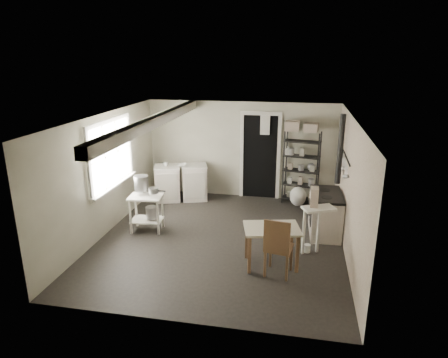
% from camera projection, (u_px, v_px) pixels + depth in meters
% --- Properties ---
extents(floor, '(5.00, 5.00, 0.00)m').
position_uv_depth(floor, '(221.00, 239.00, 7.55)').
color(floor, black).
rests_on(floor, ground).
extents(ceiling, '(5.00, 5.00, 0.00)m').
position_uv_depth(ceiling, '(221.00, 118.00, 6.86)').
color(ceiling, silver).
rests_on(ceiling, wall_back).
extents(wall_back, '(4.50, 0.02, 2.30)m').
position_uv_depth(wall_back, '(241.00, 150.00, 9.54)').
color(wall_back, '#B1AD97').
rests_on(wall_back, ground).
extents(wall_front, '(4.50, 0.02, 2.30)m').
position_uv_depth(wall_front, '(180.00, 242.00, 4.86)').
color(wall_front, '#B1AD97').
rests_on(wall_front, ground).
extents(wall_left, '(0.02, 5.00, 2.30)m').
position_uv_depth(wall_left, '(105.00, 174.00, 7.61)').
color(wall_left, '#B1AD97').
rests_on(wall_left, ground).
extents(wall_right, '(0.02, 5.00, 2.30)m').
position_uv_depth(wall_right, '(350.00, 189.00, 6.79)').
color(wall_right, '#B1AD97').
rests_on(wall_right, ground).
extents(window, '(0.12, 1.76, 1.28)m').
position_uv_depth(window, '(110.00, 154.00, 7.69)').
color(window, silver).
rests_on(window, wall_left).
extents(doorway, '(0.96, 0.10, 2.08)m').
position_uv_depth(doorway, '(260.00, 157.00, 9.48)').
color(doorway, silver).
rests_on(doorway, ground).
extents(ceiling_beam, '(0.18, 5.00, 0.18)m').
position_uv_depth(ceiling_beam, '(155.00, 121.00, 7.11)').
color(ceiling_beam, silver).
rests_on(ceiling_beam, ceiling).
extents(wallpaper_panel, '(0.01, 5.00, 2.30)m').
position_uv_depth(wallpaper_panel, '(350.00, 189.00, 6.79)').
color(wallpaper_panel, '#BFB19B').
rests_on(wallpaper_panel, wall_right).
extents(utensil_rail, '(0.06, 1.20, 0.44)m').
position_uv_depth(utensil_rail, '(345.00, 157.00, 7.25)').
color(utensil_rail, '#B5B5B8').
rests_on(utensil_rail, wall_right).
extents(prep_table, '(0.67, 0.51, 0.72)m').
position_uv_depth(prep_table, '(147.00, 211.00, 7.81)').
color(prep_table, silver).
rests_on(prep_table, ground).
extents(stockpot, '(0.33, 0.33, 0.30)m').
position_uv_depth(stockpot, '(141.00, 183.00, 7.77)').
color(stockpot, '#B5B5B8').
rests_on(stockpot, prep_table).
extents(saucepan, '(0.23, 0.23, 0.10)m').
position_uv_depth(saucepan, '(154.00, 191.00, 7.63)').
color(saucepan, '#B5B5B8').
rests_on(saucepan, prep_table).
extents(bucket, '(0.25, 0.25, 0.24)m').
position_uv_depth(bucket, '(151.00, 212.00, 7.80)').
color(bucket, '#B5B5B8').
rests_on(bucket, prep_table).
extents(base_cabinets, '(1.38, 0.90, 0.84)m').
position_uv_depth(base_cabinets, '(181.00, 181.00, 9.48)').
color(base_cabinets, beige).
rests_on(base_cabinets, ground).
extents(mixing_bowl, '(0.33, 0.33, 0.07)m').
position_uv_depth(mixing_bowl, '(182.00, 162.00, 9.28)').
color(mixing_bowl, white).
rests_on(mixing_bowl, base_cabinets).
extents(counter_cup, '(0.15, 0.15, 0.09)m').
position_uv_depth(counter_cup, '(165.00, 161.00, 9.28)').
color(counter_cup, white).
rests_on(counter_cup, base_cabinets).
extents(shelf_rack, '(0.85, 0.46, 1.70)m').
position_uv_depth(shelf_rack, '(301.00, 164.00, 9.10)').
color(shelf_rack, black).
rests_on(shelf_rack, ground).
extents(shelf_jar, '(0.10, 0.10, 0.20)m').
position_uv_depth(shelf_jar, '(288.00, 145.00, 9.07)').
color(shelf_jar, white).
rests_on(shelf_jar, shelf_rack).
extents(storage_box_a, '(0.32, 0.28, 0.22)m').
position_uv_depth(storage_box_a, '(293.00, 117.00, 8.87)').
color(storage_box_a, '#BCAC97').
rests_on(storage_box_a, shelf_rack).
extents(storage_box_b, '(0.33, 0.32, 0.19)m').
position_uv_depth(storage_box_b, '(312.00, 119.00, 8.74)').
color(storage_box_b, '#BCAC97').
rests_on(storage_box_b, shelf_rack).
extents(stove, '(0.61, 1.06, 0.82)m').
position_uv_depth(stove, '(325.00, 212.00, 7.68)').
color(stove, beige).
rests_on(stove, ground).
extents(stovepipe, '(0.11, 0.11, 1.34)m').
position_uv_depth(stovepipe, '(340.00, 149.00, 7.68)').
color(stovepipe, black).
rests_on(stovepipe, stove).
extents(side_ledge, '(0.62, 0.50, 0.84)m').
position_uv_depth(side_ledge, '(317.00, 230.00, 6.93)').
color(side_ledge, silver).
rests_on(side_ledge, ground).
extents(oats_box, '(0.14, 0.22, 0.33)m').
position_uv_depth(oats_box, '(314.00, 197.00, 6.82)').
color(oats_box, '#BCAC97').
rests_on(oats_box, side_ledge).
extents(work_table, '(1.00, 0.80, 0.67)m').
position_uv_depth(work_table, '(271.00, 244.00, 6.52)').
color(work_table, beige).
rests_on(work_table, ground).
extents(table_cup, '(0.12, 0.12, 0.10)m').
position_uv_depth(table_cup, '(288.00, 222.00, 6.30)').
color(table_cup, white).
rests_on(table_cup, work_table).
extents(chair, '(0.47, 0.49, 0.98)m').
position_uv_depth(chair, '(279.00, 246.00, 6.22)').
color(chair, brown).
rests_on(chair, ground).
extents(flour_sack, '(0.45, 0.41, 0.45)m').
position_uv_depth(flour_sack, '(298.00, 196.00, 9.14)').
color(flour_sack, silver).
rests_on(flour_sack, ground).
extents(floor_crock, '(0.13, 0.13, 0.14)m').
position_uv_depth(floor_crock, '(307.00, 248.00, 7.03)').
color(floor_crock, white).
rests_on(floor_crock, ground).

